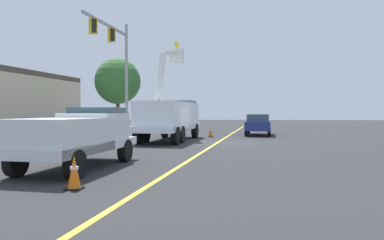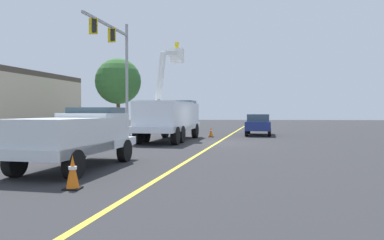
% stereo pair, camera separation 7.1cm
% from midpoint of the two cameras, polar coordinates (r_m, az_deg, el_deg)
% --- Properties ---
extents(ground, '(120.00, 120.00, 0.00)m').
position_cam_midpoint_polar(ground, '(22.34, 3.89, -3.56)').
color(ground, '#2D2D30').
extents(sidewalk_far_side, '(59.91, 12.01, 0.12)m').
position_cam_midpoint_polar(sidewalk_far_side, '(25.09, -16.48, -2.94)').
color(sidewalk_far_side, '#9E9E99').
rests_on(sidewalk_far_side, ground).
extents(lane_centre_stripe, '(49.52, 7.20, 0.01)m').
position_cam_midpoint_polar(lane_centre_stripe, '(22.34, 3.89, -3.55)').
color(lane_centre_stripe, yellow).
rests_on(lane_centre_stripe, ground).
extents(utility_bucket_truck, '(8.47, 3.63, 6.67)m').
position_cam_midpoint_polar(utility_bucket_truck, '(23.90, -3.52, 0.62)').
color(utility_bucket_truck, white).
rests_on(utility_bucket_truck, ground).
extents(service_pickup_truck, '(5.84, 2.87, 2.06)m').
position_cam_midpoint_polar(service_pickup_truck, '(12.82, -17.67, -2.27)').
color(service_pickup_truck, silver).
rests_on(service_pickup_truck, ground).
extents(passing_minivan, '(5.02, 2.56, 1.69)m').
position_cam_midpoint_polar(passing_minivan, '(29.82, 10.23, -0.47)').
color(passing_minivan, navy).
rests_on(passing_minivan, ground).
extents(traffic_cone_leading, '(0.40, 0.40, 0.85)m').
position_cam_midpoint_polar(traffic_cone_leading, '(9.50, -18.13, -7.78)').
color(traffic_cone_leading, black).
rests_on(traffic_cone_leading, ground).
extents(traffic_cone_mid_front, '(0.40, 0.40, 0.80)m').
position_cam_midpoint_polar(traffic_cone_mid_front, '(27.21, 2.88, -1.85)').
color(traffic_cone_mid_front, black).
rests_on(traffic_cone_mid_front, ground).
extents(traffic_signal_mast, '(6.96, 1.17, 8.69)m').
position_cam_midpoint_polar(traffic_signal_mast, '(27.50, -11.76, 9.73)').
color(traffic_signal_mast, gray).
rests_on(traffic_signal_mast, ground).
extents(street_tree_right, '(4.07, 4.07, 6.63)m').
position_cam_midpoint_polar(street_tree_right, '(33.41, -11.58, 5.92)').
color(street_tree_right, brown).
rests_on(street_tree_right, ground).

